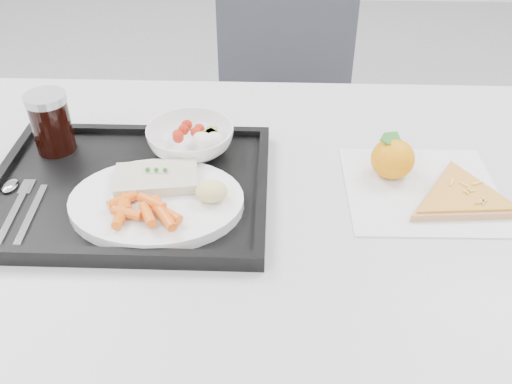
{
  "coord_description": "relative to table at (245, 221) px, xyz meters",
  "views": [
    {
      "loc": [
        0.05,
        -0.45,
        1.32
      ],
      "look_at": [
        0.02,
        0.27,
        0.77
      ],
      "focal_mm": 40.0,
      "sensor_mm": 36.0,
      "label": 1
    }
  ],
  "objects": [
    {
      "name": "tray",
      "position": [
        -0.19,
        -0.01,
        0.08
      ],
      "size": [
        0.45,
        0.35,
        0.03
      ],
      "color": "black",
      "rests_on": "table"
    },
    {
      "name": "chair",
      "position": [
        0.08,
        0.8,
        -0.15
      ],
      "size": [
        0.44,
        0.44,
        0.93
      ],
      "color": "#383940",
      "rests_on": "ground"
    },
    {
      "name": "salad_bowl",
      "position": [
        -0.1,
        0.09,
        0.11
      ],
      "size": [
        0.15,
        0.15,
        0.05
      ],
      "color": "white",
      "rests_on": "tray"
    },
    {
      "name": "dinner_plate",
      "position": [
        -0.13,
        -0.07,
        0.09
      ],
      "size": [
        0.27,
        0.27,
        0.02
      ],
      "color": "white",
      "rests_on": "tray"
    },
    {
      "name": "bread_roll",
      "position": [
        -0.05,
        -0.07,
        0.12
      ],
      "size": [
        0.05,
        0.05,
        0.03
      ],
      "color": "beige",
      "rests_on": "dinner_plate"
    },
    {
      "name": "napkin",
      "position": [
        0.29,
        0.01,
        0.07
      ],
      "size": [
        0.25,
        0.24,
        0.0
      ],
      "color": "silver",
      "rests_on": "table"
    },
    {
      "name": "carrot_pile",
      "position": [
        -0.14,
        -0.11,
        0.11
      ],
      "size": [
        0.12,
        0.09,
        0.02
      ],
      "color": "#F05E11",
      "rests_on": "dinner_plate"
    },
    {
      "name": "pizza_slice",
      "position": [
        0.35,
        -0.02,
        0.08
      ],
      "size": [
        0.3,
        0.3,
        0.02
      ],
      "color": "tan",
      "rests_on": "napkin"
    },
    {
      "name": "tangerine",
      "position": [
        0.25,
        0.05,
        0.1
      ],
      "size": [
        0.09,
        0.09,
        0.07
      ],
      "color": "orange",
      "rests_on": "napkin"
    },
    {
      "name": "cola_glass",
      "position": [
        -0.34,
        0.09,
        0.14
      ],
      "size": [
        0.07,
        0.07,
        0.11
      ],
      "color": "black",
      "rests_on": "tray"
    },
    {
      "name": "fish_fillet",
      "position": [
        -0.14,
        -0.03,
        0.11
      ],
      "size": [
        0.14,
        0.1,
        0.02
      ],
      "color": "beige",
      "rests_on": "dinner_plate"
    },
    {
      "name": "salad_contents",
      "position": [
        -0.08,
        0.09,
        0.12
      ],
      "size": [
        0.09,
        0.07,
        0.02
      ],
      "color": "#AB1D0D",
      "rests_on": "salad_bowl"
    },
    {
      "name": "table",
      "position": [
        0.0,
        0.0,
        0.0
      ],
      "size": [
        1.2,
        0.8,
        0.75
      ],
      "color": "#AEAEB0",
      "rests_on": "ground"
    },
    {
      "name": "cutlery",
      "position": [
        -0.35,
        -0.07,
        0.08
      ],
      "size": [
        0.08,
        0.17,
        0.01
      ],
      "color": "silver",
      "rests_on": "tray"
    }
  ]
}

